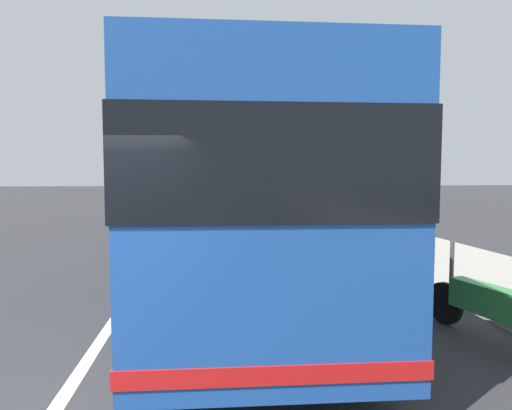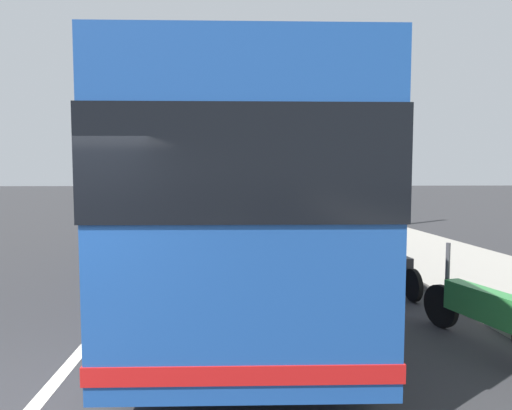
% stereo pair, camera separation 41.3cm
% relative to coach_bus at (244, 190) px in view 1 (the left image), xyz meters
% --- Properties ---
extents(sidewalk_curb, '(110.00, 3.60, 0.14)m').
position_rel_coach_bus_xyz_m(sidewalk_curb, '(4.15, -5.20, -1.83)').
color(sidewalk_curb, '#9E998E').
rests_on(sidewalk_curb, ground).
extents(lane_divider_line, '(110.00, 0.16, 0.01)m').
position_rel_coach_bus_xyz_m(lane_divider_line, '(4.15, 2.27, -1.89)').
color(lane_divider_line, silver).
rests_on(lane_divider_line, ground).
extents(coach_bus, '(12.39, 3.19, 3.37)m').
position_rel_coach_bus_xyz_m(coach_bus, '(0.00, 0.00, 0.00)').
color(coach_bus, '#1E4C9E').
rests_on(coach_bus, ground).
extents(motorcycle_nearest_curb, '(2.07, 0.57, 1.26)m').
position_rel_coach_bus_xyz_m(motorcycle_nearest_curb, '(-4.36, -2.86, -1.42)').
color(motorcycle_nearest_curb, black).
rests_on(motorcycle_nearest_curb, ground).
extents(motorcycle_far_end, '(2.28, 0.30, 1.24)m').
position_rel_coach_bus_xyz_m(motorcycle_far_end, '(-1.56, -2.81, -1.43)').
color(motorcycle_far_end, black).
rests_on(motorcycle_far_end, ground).
extents(car_ahead_same_lane, '(3.98, 1.80, 1.46)m').
position_rel_coach_bus_xyz_m(car_ahead_same_lane, '(35.95, 0.25, -1.21)').
color(car_ahead_same_lane, gold).
rests_on(car_ahead_same_lane, ground).
extents(car_far_distant, '(4.51, 1.89, 1.40)m').
position_rel_coach_bus_xyz_m(car_far_distant, '(26.37, 5.38, -1.22)').
color(car_far_distant, gray).
rests_on(car_far_distant, ground).
extents(utility_pole, '(0.27, 0.27, 7.94)m').
position_rel_coach_bus_xyz_m(utility_pole, '(7.52, -5.36, 2.08)').
color(utility_pole, slate).
rests_on(utility_pole, ground).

